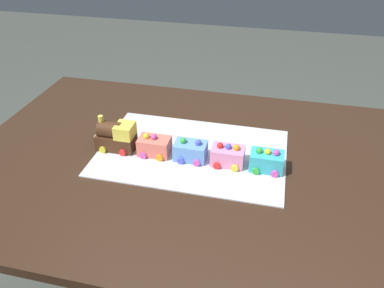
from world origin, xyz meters
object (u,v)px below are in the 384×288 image
object	(u,v)px
dining_table	(184,184)
cake_car_hopper_turquoise	(267,161)
cake_car_flatbed_bubblegum	(228,155)
cake_car_gondola_coral	(154,146)
cake_car_tanker_sky_blue	(190,151)
cake_locomotive	(116,136)

from	to	relation	value
dining_table	cake_car_hopper_turquoise	world-z (taller)	cake_car_hopper_turquoise
dining_table	cake_car_flatbed_bubblegum	bearing A→B (deg)	0.31
cake_car_hopper_turquoise	cake_car_gondola_coral	bearing A→B (deg)	-180.00
cake_car_gondola_coral	cake_car_tanker_sky_blue	world-z (taller)	same
dining_table	cake_car_gondola_coral	size ratio (longest dim) A/B	14.00
cake_locomotive	cake_car_flatbed_bubblegum	xyz separation A→B (m)	(0.36, 0.00, -0.02)
cake_car_tanker_sky_blue	cake_car_flatbed_bubblegum	distance (m)	0.12
cake_car_flatbed_bubblegum	dining_table	bearing A→B (deg)	-179.69
cake_car_gondola_coral	cake_car_tanker_sky_blue	distance (m)	0.12
cake_locomotive	cake_car_flatbed_bubblegum	world-z (taller)	cake_locomotive
cake_locomotive	cake_car_hopper_turquoise	size ratio (longest dim) A/B	1.40
dining_table	cake_car_tanker_sky_blue	distance (m)	0.14
cake_car_gondola_coral	cake_car_flatbed_bubblegum	world-z (taller)	same
dining_table	cake_locomotive	xyz separation A→B (m)	(-0.22, 0.00, 0.16)
cake_car_flatbed_bubblegum	cake_car_hopper_turquoise	xyz separation A→B (m)	(0.12, 0.00, 0.00)
cake_car_tanker_sky_blue	cake_car_flatbed_bubblegum	size ratio (longest dim) A/B	1.00
cake_car_gondola_coral	cake_car_flatbed_bubblegum	size ratio (longest dim) A/B	1.00
cake_car_tanker_sky_blue	cake_locomotive	bearing A→B (deg)	-180.00
dining_table	cake_car_tanker_sky_blue	world-z (taller)	cake_car_tanker_sky_blue
cake_locomotive	cake_car_hopper_turquoise	world-z (taller)	cake_locomotive
dining_table	cake_car_hopper_turquoise	distance (m)	0.29
dining_table	cake_car_flatbed_bubblegum	world-z (taller)	cake_car_flatbed_bubblegum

